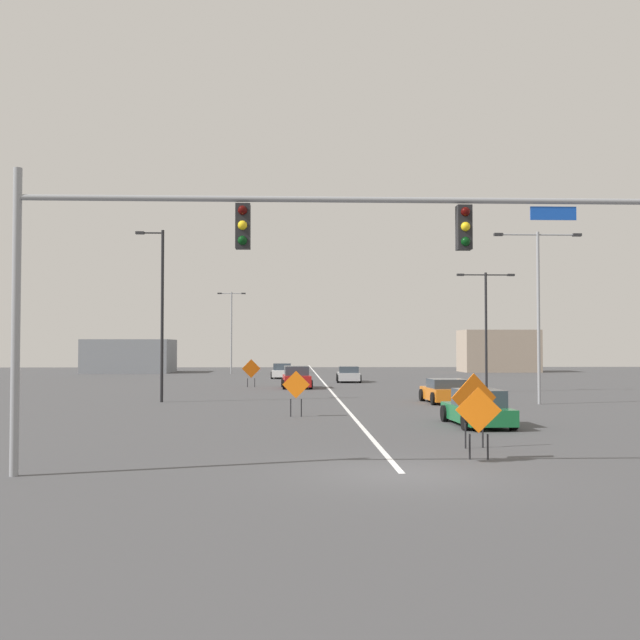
% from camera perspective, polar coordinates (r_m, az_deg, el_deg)
% --- Properties ---
extents(ground, '(172.31, 172.31, 0.00)m').
position_cam_1_polar(ground, '(17.98, 6.21, -11.45)').
color(ground, '#444447').
extents(road_centre_stripe, '(0.16, 95.73, 0.01)m').
position_cam_1_polar(road_centre_stripe, '(65.53, 0.10, -4.54)').
color(road_centre_stripe, white).
rests_on(road_centre_stripe, ground).
extents(traffic_signal_assembly, '(15.66, 0.44, 7.08)m').
position_cam_1_polar(traffic_signal_assembly, '(17.71, -5.26, 5.52)').
color(traffic_signal_assembly, gray).
rests_on(traffic_signal_assembly, ground).
extents(street_lamp_near_left, '(4.51, 0.24, 8.79)m').
position_cam_1_polar(street_lamp_near_left, '(40.03, 16.15, 1.37)').
color(street_lamp_near_left, gray).
rests_on(street_lamp_near_left, ground).
extents(street_lamp_near_right, '(2.96, 0.24, 8.63)m').
position_cam_1_polar(street_lamp_near_right, '(80.15, -6.70, -0.46)').
color(street_lamp_near_right, gray).
rests_on(street_lamp_near_right, ground).
extents(street_lamp_far_left, '(1.50, 0.24, 9.08)m').
position_cam_1_polar(street_lamp_far_left, '(40.70, -11.94, 0.86)').
color(street_lamp_far_left, black).
rests_on(street_lamp_far_left, ground).
extents(street_lamp_mid_right, '(3.73, 0.24, 7.67)m').
position_cam_1_polar(street_lamp_mid_right, '(49.67, 12.41, -0.03)').
color(street_lamp_mid_right, black).
rests_on(street_lamp_mid_right, ground).
extents(construction_sign_right_lane, '(1.19, 0.19, 1.88)m').
position_cam_1_polar(construction_sign_right_lane, '(20.30, 11.87, -6.95)').
color(construction_sign_right_lane, orange).
rests_on(construction_sign_right_lane, ground).
extents(construction_sign_left_shoulder, '(1.15, 0.19, 1.91)m').
position_cam_1_polar(construction_sign_left_shoulder, '(31.74, -1.82, -5.11)').
color(construction_sign_left_shoulder, orange).
rests_on(construction_sign_left_shoulder, ground).
extents(construction_sign_median_far, '(1.39, 0.36, 2.17)m').
position_cam_1_polar(construction_sign_median_far, '(22.52, 11.53, -5.99)').
color(construction_sign_median_far, orange).
rests_on(construction_sign_median_far, ground).
extents(construction_sign_right_shoulder, '(1.32, 0.36, 2.00)m').
position_cam_1_polar(construction_sign_right_shoulder, '(54.34, -5.21, -3.76)').
color(construction_sign_right_shoulder, orange).
rests_on(construction_sign_right_shoulder, ground).
extents(car_green_approaching, '(2.06, 4.47, 1.36)m').
position_cam_1_polar(car_green_approaching, '(28.80, 11.80, -6.59)').
color(car_green_approaching, '#196B38').
rests_on(car_green_approaching, ground).
extents(car_red_distant, '(2.19, 4.07, 1.54)m').
position_cam_1_polar(car_red_distant, '(52.90, -1.79, -4.38)').
color(car_red_distant, red).
rests_on(car_red_distant, ground).
extents(car_white_passing, '(2.02, 4.24, 1.35)m').
position_cam_1_polar(car_white_passing, '(69.15, -2.86, -3.88)').
color(car_white_passing, white).
rests_on(car_white_passing, ground).
extents(car_orange_far, '(2.27, 3.95, 1.25)m').
position_cam_1_polar(car_orange_far, '(39.83, 9.48, -5.34)').
color(car_orange_far, orange).
rests_on(car_orange_far, ground).
extents(car_silver_near, '(2.09, 4.28, 1.28)m').
position_cam_1_polar(car_silver_near, '(61.77, 2.16, -4.14)').
color(car_silver_near, '#B7BABF').
rests_on(car_silver_near, ground).
extents(roadside_building_west, '(9.25, 7.27, 3.64)m').
position_cam_1_polar(roadside_building_west, '(85.95, -14.15, -2.65)').
color(roadside_building_west, gray).
rests_on(roadside_building_west, ground).
extents(roadside_building_east, '(8.40, 5.32, 4.72)m').
position_cam_1_polar(roadside_building_east, '(87.71, 13.30, -2.29)').
color(roadside_building_east, gray).
rests_on(roadside_building_east, ground).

